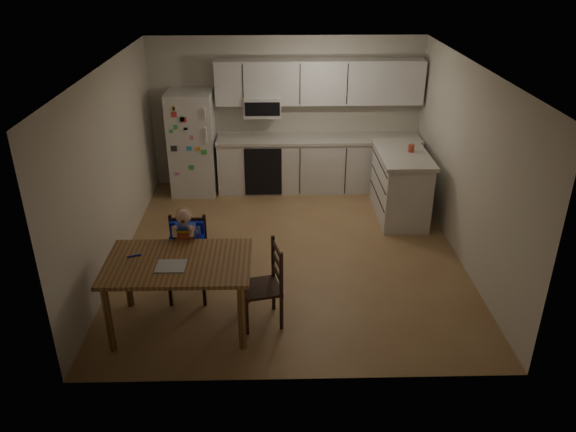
# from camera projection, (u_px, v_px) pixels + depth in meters

# --- Properties ---
(room) EXTENTS (4.52, 5.01, 2.51)m
(room) POSITION_uv_depth(u_px,v_px,m) (290.00, 153.00, 7.56)
(room) COLOR olive
(room) RESTS_ON ground
(refrigerator) EXTENTS (0.72, 0.70, 1.70)m
(refrigerator) POSITION_uv_depth(u_px,v_px,m) (192.00, 143.00, 9.20)
(refrigerator) COLOR silver
(refrigerator) RESTS_ON ground
(kitchen_run) EXTENTS (3.37, 0.62, 2.15)m
(kitchen_run) POSITION_uv_depth(u_px,v_px,m) (317.00, 139.00, 9.32)
(kitchen_run) COLOR silver
(kitchen_run) RESTS_ON ground
(kitchen_island) EXTENTS (0.73, 1.39, 1.03)m
(kitchen_island) POSITION_uv_depth(u_px,v_px,m) (400.00, 184.00, 8.49)
(kitchen_island) COLOR silver
(kitchen_island) RESTS_ON ground
(red_cup) EXTENTS (0.09, 0.09, 0.11)m
(red_cup) POSITION_uv_depth(u_px,v_px,m) (411.00, 148.00, 8.26)
(red_cup) COLOR #B43E27
(red_cup) RESTS_ON kitchen_island
(dining_table) EXTENTS (1.52, 0.98, 0.81)m
(dining_table) POSITION_uv_depth(u_px,v_px,m) (179.00, 270.00, 5.89)
(dining_table) COLOR brown
(dining_table) RESTS_ON ground
(napkin) EXTENTS (0.30, 0.26, 0.01)m
(napkin) POSITION_uv_depth(u_px,v_px,m) (171.00, 266.00, 5.74)
(napkin) COLOR #ABABB0
(napkin) RESTS_ON dining_table
(toddler_spoon) EXTENTS (0.12, 0.06, 0.02)m
(toddler_spoon) POSITION_uv_depth(u_px,v_px,m) (133.00, 256.00, 5.93)
(toddler_spoon) COLOR #1020C3
(toddler_spoon) RESTS_ON dining_table
(chair_booster) EXTENTS (0.44, 0.44, 1.15)m
(chair_booster) POSITION_uv_depth(u_px,v_px,m) (187.00, 243.00, 6.45)
(chair_booster) COLOR black
(chair_booster) RESTS_ON ground
(chair_side) EXTENTS (0.50, 0.50, 0.95)m
(chair_side) POSITION_uv_depth(u_px,v_px,m) (269.00, 279.00, 6.05)
(chair_side) COLOR black
(chair_side) RESTS_ON ground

